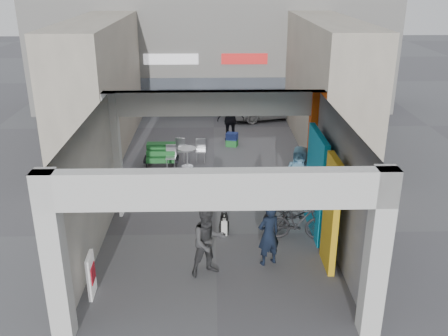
{
  "coord_description": "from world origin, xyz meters",
  "views": [
    {
      "loc": [
        -0.07,
        -12.01,
        6.7
      ],
      "look_at": [
        0.25,
        1.0,
        1.55
      ],
      "focal_mm": 40.0,
      "sensor_mm": 36.0,
      "label": 1
    }
  ],
  "objects_px": {
    "bicycle_front": "(299,213)",
    "bicycle_rear": "(298,222)",
    "cafe_set": "(185,156)",
    "white_van": "(268,105)",
    "man_with_dog": "(269,235)",
    "man_elderly": "(299,175)",
    "man_crates": "(231,120)",
    "border_collie": "(224,225)",
    "man_back_turned": "(208,242)",
    "produce_stand": "(161,157)"
  },
  "relations": [
    {
      "from": "bicycle_rear",
      "to": "white_van",
      "type": "xyz_separation_m",
      "value": [
        0.47,
        11.75,
        0.17
      ]
    },
    {
      "from": "man_elderly",
      "to": "cafe_set",
      "type": "bearing_deg",
      "value": 160.84
    },
    {
      "from": "border_collie",
      "to": "man_crates",
      "type": "relative_size",
      "value": 0.36
    },
    {
      "from": "cafe_set",
      "to": "man_with_dog",
      "type": "height_order",
      "value": "man_with_dog"
    },
    {
      "from": "man_crates",
      "to": "bicycle_front",
      "type": "distance_m",
      "value": 7.94
    },
    {
      "from": "border_collie",
      "to": "man_crates",
      "type": "xyz_separation_m",
      "value": [
        0.47,
        7.93,
        0.68
      ]
    },
    {
      "from": "bicycle_rear",
      "to": "man_elderly",
      "type": "bearing_deg",
      "value": -4.23
    },
    {
      "from": "man_elderly",
      "to": "man_crates",
      "type": "bearing_deg",
      "value": 131.04
    },
    {
      "from": "border_collie",
      "to": "cafe_set",
      "type": "bearing_deg",
      "value": 109.56
    },
    {
      "from": "man_back_turned",
      "to": "bicycle_rear",
      "type": "bearing_deg",
      "value": 10.6
    },
    {
      "from": "border_collie",
      "to": "man_back_turned",
      "type": "bearing_deg",
      "value": -96.65
    },
    {
      "from": "bicycle_front",
      "to": "bicycle_rear",
      "type": "bearing_deg",
      "value": 163.55
    },
    {
      "from": "man_back_turned",
      "to": "man_crates",
      "type": "height_order",
      "value": "man_crates"
    },
    {
      "from": "produce_stand",
      "to": "bicycle_front",
      "type": "xyz_separation_m",
      "value": [
        4.25,
        -5.02,
        0.2
      ]
    },
    {
      "from": "man_back_turned",
      "to": "man_elderly",
      "type": "relative_size",
      "value": 0.94
    },
    {
      "from": "white_van",
      "to": "produce_stand",
      "type": "bearing_deg",
      "value": 128.03
    },
    {
      "from": "border_collie",
      "to": "bicycle_front",
      "type": "xyz_separation_m",
      "value": [
        2.07,
        0.16,
        0.25
      ]
    },
    {
      "from": "white_van",
      "to": "bicycle_rear",
      "type": "bearing_deg",
      "value": 162.13
    },
    {
      "from": "man_with_dog",
      "to": "man_back_turned",
      "type": "bearing_deg",
      "value": -9.42
    },
    {
      "from": "produce_stand",
      "to": "man_with_dog",
      "type": "height_order",
      "value": "man_with_dog"
    },
    {
      "from": "bicycle_rear",
      "to": "white_van",
      "type": "relative_size",
      "value": 0.43
    },
    {
      "from": "man_with_dog",
      "to": "man_crates",
      "type": "height_order",
      "value": "man_crates"
    },
    {
      "from": "man_back_turned",
      "to": "bicycle_rear",
      "type": "xyz_separation_m",
      "value": [
        2.37,
        1.59,
        -0.35
      ]
    },
    {
      "from": "produce_stand",
      "to": "man_crates",
      "type": "bearing_deg",
      "value": 35.51
    },
    {
      "from": "produce_stand",
      "to": "man_elderly",
      "type": "bearing_deg",
      "value": -46.35
    },
    {
      "from": "man_elderly",
      "to": "bicycle_front",
      "type": "bearing_deg",
      "value": -74.55
    },
    {
      "from": "man_with_dog",
      "to": "man_elderly",
      "type": "distance_m",
      "value": 3.67
    },
    {
      "from": "man_with_dog",
      "to": "bicycle_front",
      "type": "height_order",
      "value": "man_with_dog"
    },
    {
      "from": "border_collie",
      "to": "man_elderly",
      "type": "bearing_deg",
      "value": 45.03
    },
    {
      "from": "cafe_set",
      "to": "man_crates",
      "type": "distance_m",
      "value": 3.22
    },
    {
      "from": "man_with_dog",
      "to": "man_elderly",
      "type": "relative_size",
      "value": 0.87
    },
    {
      "from": "cafe_set",
      "to": "white_van",
      "type": "height_order",
      "value": "white_van"
    },
    {
      "from": "man_back_turned",
      "to": "border_collie",
      "type": "bearing_deg",
      "value": 54.5
    },
    {
      "from": "white_van",
      "to": "man_back_turned",
      "type": "bearing_deg",
      "value": 152.41
    },
    {
      "from": "man_with_dog",
      "to": "bicycle_rear",
      "type": "bearing_deg",
      "value": -152.85
    },
    {
      "from": "man_crates",
      "to": "man_back_turned",
      "type": "bearing_deg",
      "value": 82.67
    },
    {
      "from": "man_crates",
      "to": "bicycle_front",
      "type": "height_order",
      "value": "man_crates"
    },
    {
      "from": "cafe_set",
      "to": "bicycle_front",
      "type": "relative_size",
      "value": 0.71
    },
    {
      "from": "cafe_set",
      "to": "border_collie",
      "type": "xyz_separation_m",
      "value": [
        1.34,
        -5.34,
        -0.03
      ]
    },
    {
      "from": "produce_stand",
      "to": "border_collie",
      "type": "xyz_separation_m",
      "value": [
        2.18,
        -5.18,
        -0.05
      ]
    },
    {
      "from": "produce_stand",
      "to": "man_back_turned",
      "type": "xyz_separation_m",
      "value": [
        1.77,
        -7.1,
        0.54
      ]
    },
    {
      "from": "man_crates",
      "to": "bicycle_front",
      "type": "xyz_separation_m",
      "value": [
        1.59,
        -7.77,
        -0.43
      ]
    },
    {
      "from": "produce_stand",
      "to": "border_collie",
      "type": "bearing_deg",
      "value": -77.67
    },
    {
      "from": "man_back_turned",
      "to": "man_elderly",
      "type": "bearing_deg",
      "value": 31.13
    },
    {
      "from": "man_crates",
      "to": "white_van",
      "type": "xyz_separation_m",
      "value": [
        1.95,
        3.5,
        -0.28
      ]
    },
    {
      "from": "man_back_turned",
      "to": "white_van",
      "type": "distance_m",
      "value": 13.64
    },
    {
      "from": "cafe_set",
      "to": "bicycle_front",
      "type": "xyz_separation_m",
      "value": [
        3.4,
        -5.18,
        0.22
      ]
    },
    {
      "from": "bicycle_rear",
      "to": "cafe_set",
      "type": "bearing_deg",
      "value": 35.37
    },
    {
      "from": "produce_stand",
      "to": "man_crates",
      "type": "xyz_separation_m",
      "value": [
        2.66,
        2.75,
        0.63
      ]
    },
    {
      "from": "man_elderly",
      "to": "white_van",
      "type": "height_order",
      "value": "man_elderly"
    }
  ]
}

